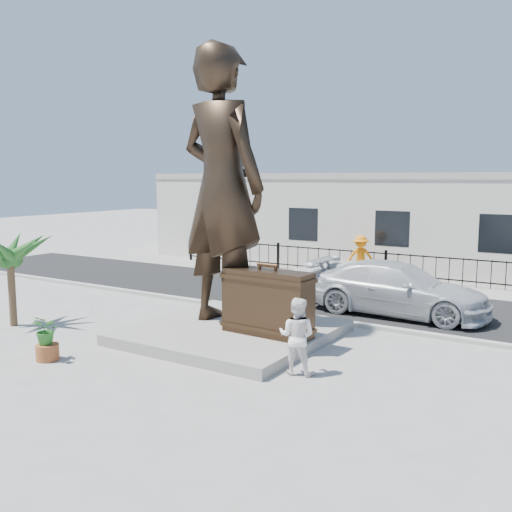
# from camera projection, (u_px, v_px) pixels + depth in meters

# --- Properties ---
(ground) EXTENTS (100.00, 100.00, 0.00)m
(ground) POSITION_uv_depth(u_px,v_px,m) (214.00, 354.00, 14.59)
(ground) COLOR #9E9991
(ground) RESTS_ON ground
(street) EXTENTS (40.00, 7.00, 0.01)m
(street) POSITION_uv_depth(u_px,v_px,m) (341.00, 298.00, 21.30)
(street) COLOR black
(street) RESTS_ON ground
(curb) EXTENTS (40.00, 0.25, 0.12)m
(curb) POSITION_uv_depth(u_px,v_px,m) (297.00, 316.00, 18.36)
(curb) COLOR #A5A399
(curb) RESTS_ON ground
(far_sidewalk) EXTENTS (40.00, 2.50, 0.02)m
(far_sidewalk) POSITION_uv_depth(u_px,v_px,m) (379.00, 282.00, 24.66)
(far_sidewalk) COLOR #9E9991
(far_sidewalk) RESTS_ON ground
(plinth) EXTENTS (5.20, 5.20, 0.30)m
(plinth) POSITION_uv_depth(u_px,v_px,m) (232.00, 332.00, 16.10)
(plinth) COLOR gray
(plinth) RESTS_ON ground
(fence) EXTENTS (22.00, 0.10, 1.20)m
(fence) POSITION_uv_depth(u_px,v_px,m) (386.00, 266.00, 25.25)
(fence) COLOR black
(fence) RESTS_ON ground
(building) EXTENTS (28.00, 7.00, 4.40)m
(building) POSITION_uv_depth(u_px,v_px,m) (415.00, 223.00, 28.55)
(building) COLOR silver
(building) RESTS_ON ground
(statue) EXTENTS (3.11, 2.29, 7.82)m
(statue) POSITION_uv_depth(u_px,v_px,m) (222.00, 187.00, 16.08)
(statue) COLOR black
(statue) RESTS_ON plinth
(suitcase) EXTENTS (2.51, 0.90, 1.75)m
(suitcase) POSITION_uv_depth(u_px,v_px,m) (267.00, 302.00, 15.20)
(suitcase) COLOR #352416
(suitcase) RESTS_ON plinth
(tourist) EXTENTS (0.98, 0.83, 1.78)m
(tourist) POSITION_uv_depth(u_px,v_px,m) (297.00, 336.00, 13.01)
(tourist) COLOR white
(tourist) RESTS_ON ground
(car_white) EXTENTS (5.52, 3.83, 1.40)m
(car_white) POSITION_uv_depth(u_px,v_px,m) (355.00, 281.00, 20.92)
(car_white) COLOR white
(car_white) RESTS_ON street
(car_silver) EXTENTS (5.92, 2.47, 1.71)m
(car_silver) POSITION_uv_depth(u_px,v_px,m) (398.00, 289.00, 18.67)
(car_silver) COLOR silver
(car_silver) RESTS_ON street
(worker) EXTENTS (1.41, 1.08, 1.93)m
(worker) POSITION_uv_depth(u_px,v_px,m) (361.00, 257.00, 25.18)
(worker) COLOR orange
(worker) RESTS_ON far_sidewalk
(palm_tree) EXTENTS (1.80, 1.80, 3.20)m
(palm_tree) POSITION_uv_depth(u_px,v_px,m) (14.00, 326.00, 17.39)
(palm_tree) COLOR #1E4F1C
(palm_tree) RESTS_ON ground
(planter) EXTENTS (0.56, 0.56, 0.40)m
(planter) POSITION_uv_depth(u_px,v_px,m) (47.00, 352.00, 14.07)
(planter) COLOR #995028
(planter) RESTS_ON ground
(shrub) EXTENTS (0.71, 0.63, 0.74)m
(shrub) POSITION_uv_depth(u_px,v_px,m) (46.00, 330.00, 13.99)
(shrub) COLOR #297024
(shrub) RESTS_ON planter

